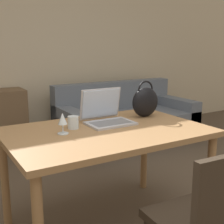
{
  "coord_description": "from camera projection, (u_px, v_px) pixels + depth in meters",
  "views": [
    {
      "loc": [
        -1.07,
        -1.02,
        1.37
      ],
      "look_at": [
        0.04,
        0.83,
        0.89
      ],
      "focal_mm": 50.0,
      "sensor_mm": 36.0,
      "label": 1
    }
  ],
  "objects": [
    {
      "name": "wall_back",
      "position": [
        15.0,
        45.0,
        4.17
      ],
      "size": [
        10.0,
        0.06,
        2.7
      ],
      "color": "beige",
      "rests_on": "ground_plane"
    },
    {
      "name": "dining_table",
      "position": [
        106.0,
        141.0,
        2.23
      ],
      "size": [
        1.41,
        0.93,
        0.77
      ],
      "color": "olive",
      "rests_on": "ground_plane"
    },
    {
      "name": "chair",
      "position": [
        206.0,
        218.0,
        1.59
      ],
      "size": [
        0.46,
        0.46,
        0.88
      ],
      "rotation": [
        0.0,
        0.0,
        -0.05
      ],
      "color": "#2D2319",
      "rests_on": "ground_plane"
    },
    {
      "name": "couch",
      "position": [
        126.0,
        122.0,
        4.43
      ],
      "size": [
        1.91,
        0.95,
        0.82
      ],
      "color": "slate",
      "rests_on": "ground_plane"
    },
    {
      "name": "laptop",
      "position": [
        106.0,
        114.0,
        2.39
      ],
      "size": [
        0.34,
        0.3,
        0.26
      ],
      "color": "#ADADB2",
      "rests_on": "dining_table"
    },
    {
      "name": "drinking_glass",
      "position": [
        73.0,
        122.0,
        2.22
      ],
      "size": [
        0.08,
        0.08,
        0.09
      ],
      "color": "silver",
      "rests_on": "dining_table"
    },
    {
      "name": "wine_glass",
      "position": [
        63.0,
        120.0,
        2.08
      ],
      "size": [
        0.07,
        0.07,
        0.14
      ],
      "color": "silver",
      "rests_on": "dining_table"
    },
    {
      "name": "handbag",
      "position": [
        145.0,
        102.0,
        2.57
      ],
      "size": [
        0.24,
        0.13,
        0.3
      ],
      "color": "black",
      "rests_on": "dining_table"
    }
  ]
}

